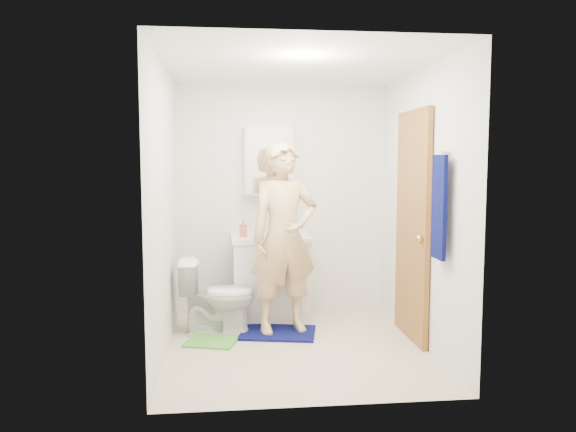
% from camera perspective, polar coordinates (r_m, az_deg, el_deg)
% --- Properties ---
extents(floor, '(2.20, 2.40, 0.02)m').
position_cam_1_polar(floor, '(4.99, 0.84, -13.21)').
color(floor, beige).
rests_on(floor, ground).
extents(ceiling, '(2.20, 2.40, 0.02)m').
position_cam_1_polar(ceiling, '(4.80, 0.88, 15.32)').
color(ceiling, white).
rests_on(ceiling, ground).
extents(wall_back, '(2.20, 0.02, 2.40)m').
position_cam_1_polar(wall_back, '(5.94, -0.56, 1.74)').
color(wall_back, silver).
rests_on(wall_back, ground).
extents(wall_front, '(2.20, 0.02, 2.40)m').
position_cam_1_polar(wall_front, '(3.55, 3.24, -0.89)').
color(wall_front, silver).
rests_on(wall_front, ground).
extents(wall_left, '(0.02, 2.40, 2.40)m').
position_cam_1_polar(wall_left, '(4.74, -12.59, 0.62)').
color(wall_left, silver).
rests_on(wall_left, ground).
extents(wall_right, '(0.02, 2.40, 2.40)m').
position_cam_1_polar(wall_right, '(5.00, 13.59, 0.85)').
color(wall_right, silver).
rests_on(wall_right, ground).
extents(vanity_cabinet, '(0.75, 0.55, 0.80)m').
position_cam_1_polar(vanity_cabinet, '(5.75, -1.77, -6.45)').
color(vanity_cabinet, white).
rests_on(vanity_cabinet, floor).
extents(countertop, '(0.79, 0.59, 0.05)m').
position_cam_1_polar(countertop, '(5.68, -1.78, -2.25)').
color(countertop, white).
rests_on(countertop, vanity_cabinet).
extents(sink_basin, '(0.40, 0.40, 0.03)m').
position_cam_1_polar(sink_basin, '(5.67, -1.78, -2.10)').
color(sink_basin, white).
rests_on(sink_basin, countertop).
extents(faucet, '(0.03, 0.03, 0.12)m').
position_cam_1_polar(faucet, '(5.84, -1.92, -1.19)').
color(faucet, silver).
rests_on(faucet, countertop).
extents(medicine_cabinet, '(0.50, 0.12, 0.70)m').
position_cam_1_polar(medicine_cabinet, '(5.85, -1.97, 5.60)').
color(medicine_cabinet, white).
rests_on(medicine_cabinet, wall_back).
extents(mirror_panel, '(0.46, 0.01, 0.66)m').
position_cam_1_polar(mirror_panel, '(5.79, -1.93, 5.60)').
color(mirror_panel, white).
rests_on(mirror_panel, wall_back).
extents(door, '(0.05, 0.80, 2.05)m').
position_cam_1_polar(door, '(5.14, 12.51, -0.96)').
color(door, '#A5692D').
rests_on(door, ground).
extents(door_knob, '(0.07, 0.07, 0.07)m').
position_cam_1_polar(door_knob, '(4.84, 13.25, -2.27)').
color(door_knob, gold).
rests_on(door_knob, door).
extents(towel, '(0.03, 0.24, 0.80)m').
position_cam_1_polar(towel, '(4.44, 15.11, 0.87)').
color(towel, '#080D4D').
rests_on(towel, wall_right).
extents(towel_hook, '(0.06, 0.02, 0.02)m').
position_cam_1_polar(towel_hook, '(4.44, 15.73, 6.29)').
color(towel_hook, silver).
rests_on(towel_hook, wall_right).
extents(toilet, '(0.69, 0.40, 0.70)m').
position_cam_1_polar(toilet, '(5.32, -7.18, -8.03)').
color(toilet, white).
rests_on(toilet, floor).
extents(bath_mat, '(0.76, 0.61, 0.02)m').
position_cam_1_polar(bath_mat, '(5.32, -1.03, -11.77)').
color(bath_mat, '#080D4D').
rests_on(bath_mat, floor).
extents(green_rug, '(0.51, 0.47, 0.02)m').
position_cam_1_polar(green_rug, '(5.13, -7.76, -12.52)').
color(green_rug, '#54AB39').
rests_on(green_rug, floor).
extents(soap_dispenser, '(0.08, 0.08, 0.17)m').
position_cam_1_polar(soap_dispenser, '(5.60, -4.57, -1.24)').
color(soap_dispenser, '#C15A5B').
rests_on(soap_dispenser, countertop).
extents(toothbrush_cup, '(0.12, 0.12, 0.09)m').
position_cam_1_polar(toothbrush_cup, '(5.80, -0.36, -1.38)').
color(toothbrush_cup, '#5E397E').
rests_on(toothbrush_cup, countertop).
extents(man, '(0.72, 0.56, 1.75)m').
position_cam_1_polar(man, '(5.16, -0.40, -2.22)').
color(man, tan).
rests_on(man, bath_mat).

